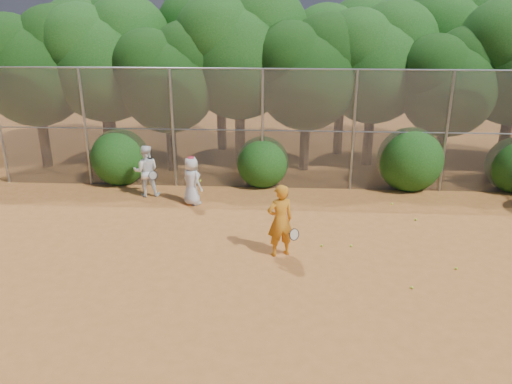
{
  "coord_description": "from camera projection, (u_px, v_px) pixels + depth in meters",
  "views": [
    {
      "loc": [
        -0.25,
        -10.21,
        5.74
      ],
      "look_at": [
        -1.0,
        2.5,
        1.1
      ],
      "focal_mm": 35.0,
      "sensor_mm": 36.0,
      "label": 1
    }
  ],
  "objects": [
    {
      "name": "fence_back",
      "position": [
        289.0,
        129.0,
        16.46
      ],
      "size": [
        20.05,
        0.09,
        4.03
      ],
      "color": "gray",
      "rests_on": "ground"
    },
    {
      "name": "tree_0",
      "position": [
        35.0,
        63.0,
        18.24
      ],
      "size": [
        4.38,
        3.81,
        6.0
      ],
      "color": "black",
      "rests_on": "ground"
    },
    {
      "name": "tree_3",
      "position": [
        241.0,
        49.0,
        18.42
      ],
      "size": [
        4.89,
        4.26,
        6.7
      ],
      "color": "black",
      "rests_on": "ground"
    },
    {
      "name": "bush_0",
      "position": [
        120.0,
        155.0,
        17.42
      ],
      "size": [
        2.0,
        2.0,
        2.0
      ],
      "primitive_type": "sphere",
      "color": "#144010",
      "rests_on": "ground"
    },
    {
      "name": "bush_2",
      "position": [
        410.0,
        157.0,
        16.83
      ],
      "size": [
        2.2,
        2.2,
        2.2
      ],
      "primitive_type": "sphere",
      "color": "#144010",
      "rests_on": "ground"
    },
    {
      "name": "player_white",
      "position": [
        146.0,
        171.0,
        16.16
      ],
      "size": [
        0.92,
        0.78,
        1.7
      ],
      "rotation": [
        0.0,
        0.0,
        3.32
      ],
      "color": "white",
      "rests_on": "ground"
    },
    {
      "name": "ball_5",
      "position": [
        392.0,
        204.0,
        15.64
      ],
      "size": [
        0.07,
        0.07,
        0.07
      ],
      "primitive_type": "sphere",
      "color": "#B0D025",
      "rests_on": "ground"
    },
    {
      "name": "ground",
      "position": [
        293.0,
        274.0,
        11.53
      ],
      "size": [
        80.0,
        80.0,
        0.0
      ],
      "primitive_type": "plane",
      "color": "#AA5F26",
      "rests_on": "ground"
    },
    {
      "name": "tree_10",
      "position": [
        221.0,
        39.0,
        20.46
      ],
      "size": [
        5.15,
        4.48,
        7.06
      ],
      "color": "black",
      "rests_on": "ground"
    },
    {
      "name": "ball_4",
      "position": [
        322.0,
        246.0,
        12.87
      ],
      "size": [
        0.07,
        0.07,
        0.07
      ],
      "primitive_type": "sphere",
      "color": "#B0D025",
      "rests_on": "ground"
    },
    {
      "name": "tree_12",
      "position": [
        455.0,
        43.0,
        20.16
      ],
      "size": [
        5.02,
        4.37,
        6.88
      ],
      "color": "black",
      "rests_on": "ground"
    },
    {
      "name": "tree_4",
      "position": [
        308.0,
        69.0,
        17.93
      ],
      "size": [
        4.19,
        3.64,
        5.73
      ],
      "color": "black",
      "rests_on": "ground"
    },
    {
      "name": "tree_11",
      "position": [
        344.0,
        52.0,
        19.96
      ],
      "size": [
        4.64,
        4.03,
        6.35
      ],
      "color": "black",
      "rests_on": "ground"
    },
    {
      "name": "bush_1",
      "position": [
        263.0,
        160.0,
        17.18
      ],
      "size": [
        1.8,
        1.8,
        1.8
      ],
      "primitive_type": "sphere",
      "color": "#144010",
      "rests_on": "ground"
    },
    {
      "name": "tree_2",
      "position": [
        169.0,
        74.0,
        17.89
      ],
      "size": [
        3.99,
        3.47,
        5.47
      ],
      "color": "black",
      "rests_on": "ground"
    },
    {
      "name": "ball_1",
      "position": [
        416.0,
        220.0,
        14.46
      ],
      "size": [
        0.07,
        0.07,
        0.07
      ],
      "primitive_type": "sphere",
      "color": "#B0D025",
      "rests_on": "ground"
    },
    {
      "name": "tree_6",
      "position": [
        451.0,
        79.0,
        17.56
      ],
      "size": [
        3.86,
        3.36,
        5.29
      ],
      "color": "black",
      "rests_on": "ground"
    },
    {
      "name": "player_yellow",
      "position": [
        280.0,
        221.0,
        12.15
      ],
      "size": [
        0.89,
        0.67,
        1.85
      ],
      "rotation": [
        0.0,
        0.0,
        3.55
      ],
      "color": "orange",
      "rests_on": "ground"
    },
    {
      "name": "ball_0",
      "position": [
        351.0,
        246.0,
        12.86
      ],
      "size": [
        0.07,
        0.07,
        0.07
      ],
      "primitive_type": "sphere",
      "color": "#B0D025",
      "rests_on": "ground"
    },
    {
      "name": "tree_1",
      "position": [
        106.0,
        56.0,
        18.49
      ],
      "size": [
        4.64,
        4.03,
        6.35
      ],
      "color": "black",
      "rests_on": "ground"
    },
    {
      "name": "tree_9",
      "position": [
        101.0,
        46.0,
        20.65
      ],
      "size": [
        4.83,
        4.2,
        6.62
      ],
      "color": "black",
      "rests_on": "ground"
    },
    {
      "name": "ball_2",
      "position": [
        412.0,
        287.0,
        10.92
      ],
      "size": [
        0.07,
        0.07,
        0.07
      ],
      "primitive_type": "sphere",
      "color": "#B0D025",
      "rests_on": "ground"
    },
    {
      "name": "ball_3",
      "position": [
        456.0,
        268.0,
        11.72
      ],
      "size": [
        0.07,
        0.07,
        0.07
      ],
      "primitive_type": "sphere",
      "color": "#B0D025",
      "rests_on": "ground"
    },
    {
      "name": "player_teen",
      "position": [
        192.0,
        181.0,
        15.46
      ],
      "size": [
        0.89,
        0.86,
        1.56
      ],
      "rotation": [
        0.0,
        0.0,
        2.45
      ],
      "color": "silver",
      "rests_on": "ground"
    },
    {
      "name": "tree_5",
      "position": [
        376.0,
        59.0,
        18.45
      ],
      "size": [
        4.51,
        3.92,
        6.17
      ],
      "color": "black",
      "rests_on": "ground"
    }
  ]
}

